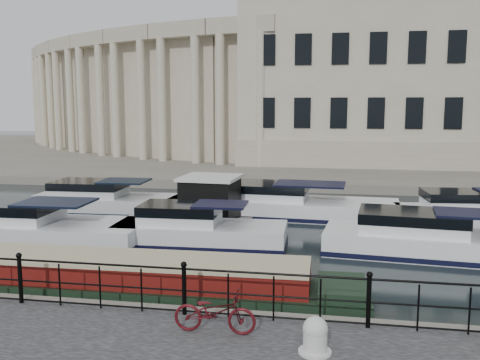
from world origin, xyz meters
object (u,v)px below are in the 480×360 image
Objects in this scene: mooring_bollard at (315,336)px; harbour_hut at (210,203)px; bicycle at (215,312)px; narrowboat at (86,285)px.

mooring_bollard is 13.57m from harbour_hut.
bicycle is 12.42m from harbour_hut.
mooring_bollard is (2.06, -0.54, -0.11)m from bicycle.
bicycle is 0.49× the size of harbour_hut.
bicycle is 5.05m from narrowboat.
harbour_hut is at bearing 81.25° from narrowboat.
harbour_hut is at bearing 13.79° from bicycle.
narrowboat is 4.29× the size of harbour_hut.
narrowboat is at bearing 152.30° from mooring_bollard.
harbour_hut is (-2.94, 12.07, -0.05)m from bicycle.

